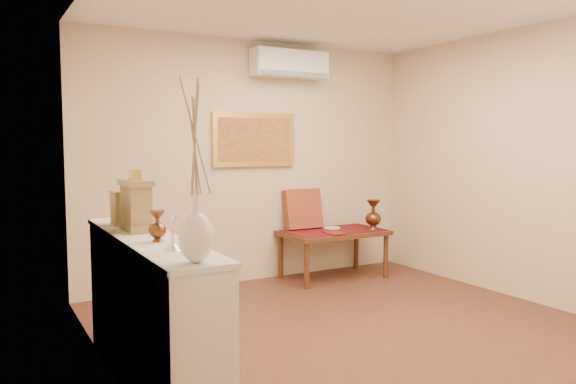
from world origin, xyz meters
TOP-DOWN VIEW (x-y plane):
  - floor at (0.00, 0.00)m, footprint 4.50×4.50m
  - wall_back at (0.00, 2.25)m, footprint 4.00×0.02m
  - wall_left at (-2.00, 0.00)m, footprint 0.02×4.50m
  - wall_right at (2.00, 0.00)m, footprint 0.02×4.50m
  - white_vase at (-1.83, -0.89)m, footprint 0.17×0.17m
  - candlestick at (-1.83, -0.53)m, footprint 0.09×0.09m
  - brass_urn_small at (-1.82, -0.22)m, footprint 0.11×0.11m
  - table_cloth at (0.85, 1.88)m, footprint 1.14×0.59m
  - brass_urn_tall at (1.30, 1.73)m, footprint 0.19×0.19m
  - plate at (0.91, 2.00)m, footprint 0.20×0.20m
  - menu at (0.73, 1.68)m, footprint 0.19×0.26m
  - cushion at (0.59, 2.14)m, footprint 0.47×0.19m
  - display_ledge at (-1.82, 0.00)m, footprint 0.37×2.02m
  - mantel_clock at (-1.82, 0.27)m, footprint 0.17×0.36m
  - wooden_chest at (-1.83, 0.58)m, footprint 0.16×0.21m
  - low_table at (0.85, 1.88)m, footprint 1.20×0.70m
  - painting at (0.00, 2.22)m, footprint 1.00×0.06m
  - ac_unit at (0.40, 2.12)m, footprint 0.90×0.25m

SIDE VIEW (x-z plane):
  - floor at x=0.00m, z-range 0.00..0.00m
  - low_table at x=0.85m, z-range 0.21..0.76m
  - display_ledge at x=-1.82m, z-range 0.00..0.98m
  - table_cloth at x=0.85m, z-range 0.55..0.56m
  - plate at x=0.91m, z-range 0.56..0.57m
  - menu at x=0.73m, z-range 0.56..0.57m
  - brass_urn_tall at x=1.30m, z-range 0.56..0.98m
  - cushion at x=0.59m, z-range 0.55..1.03m
  - candlestick at x=-1.83m, z-range 0.98..1.18m
  - brass_urn_small at x=-1.82m, z-range 0.98..1.22m
  - wooden_chest at x=-1.83m, z-range 0.98..1.22m
  - mantel_clock at x=-1.82m, z-range 0.95..1.36m
  - wall_back at x=0.00m, z-range 0.00..2.70m
  - wall_left at x=-2.00m, z-range 0.00..2.70m
  - wall_right at x=2.00m, z-range 0.00..2.70m
  - white_vase at x=-1.83m, z-range 0.98..1.89m
  - painting at x=0.00m, z-range 1.30..1.90m
  - ac_unit at x=0.40m, z-range 2.30..2.60m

